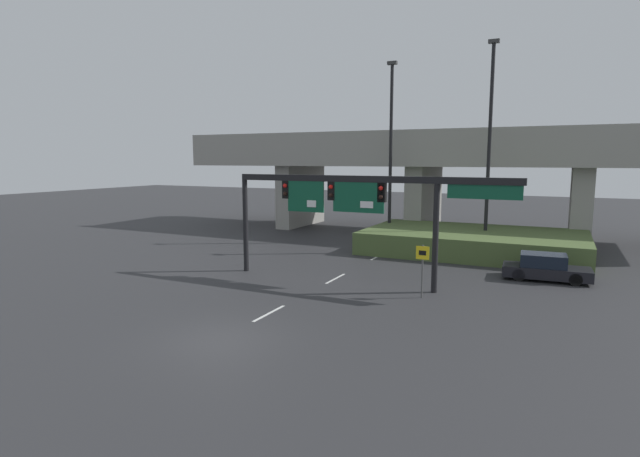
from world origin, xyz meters
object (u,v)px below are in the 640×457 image
object	(u,v)px
signal_gantry	(353,197)
highway_light_pole_far	(489,143)
highway_light_pole_near	(391,149)
speed_limit_sign	(422,264)
parked_sedan_near_right	(545,268)

from	to	relation	value
signal_gantry	highway_light_pole_far	bearing A→B (deg)	68.16
highway_light_pole_near	signal_gantry	bearing A→B (deg)	-80.01
highway_light_pole_near	highway_light_pole_far	xyz separation A→B (m)	(7.19, -1.03, 0.31)
highway_light_pole_near	speed_limit_sign	bearing A→B (deg)	-66.58
highway_light_pole_far	highway_light_pole_near	bearing A→B (deg)	171.83
speed_limit_sign	highway_light_pole_far	bearing A→B (deg)	85.89
highway_light_pole_near	parked_sedan_near_right	world-z (taller)	highway_light_pole_near
signal_gantry	highway_light_pole_far	xyz separation A→B (m)	(4.87, 12.14, 2.95)
signal_gantry	parked_sedan_near_right	size ratio (longest dim) A/B	3.34
signal_gantry	highway_light_pole_far	world-z (taller)	highway_light_pole_far
signal_gantry	parked_sedan_near_right	world-z (taller)	signal_gantry
highway_light_pole_far	signal_gantry	bearing A→B (deg)	-111.84
highway_light_pole_far	parked_sedan_near_right	distance (m)	10.59
highway_light_pole_far	parked_sedan_near_right	bearing A→B (deg)	-60.66
speed_limit_sign	highway_light_pole_near	bearing A→B (deg)	113.42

